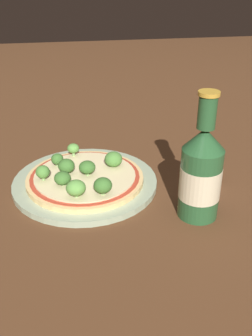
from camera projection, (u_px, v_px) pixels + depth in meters
ground_plane at (85, 185)px, 0.77m from camera, size 3.00×3.00×0.00m
plate at (85, 183)px, 0.77m from camera, size 0.28×0.28×0.01m
pizza at (83, 178)px, 0.76m from camera, size 0.23×0.23×0.01m
broccoli_floret_0 at (114, 159)px, 0.78m from camera, size 0.04×0.04×0.03m
broccoli_floret_1 at (76, 188)px, 0.68m from camera, size 0.03×0.03×0.03m
broccoli_floret_2 at (66, 166)px, 0.75m from camera, size 0.03×0.03×0.03m
broccoli_floret_3 at (103, 185)px, 0.69m from camera, size 0.03×0.03×0.03m
broccoli_floret_4 at (73, 148)px, 0.82m from camera, size 0.02×0.02×0.03m
broccoli_floret_5 at (62, 178)px, 0.72m from camera, size 0.03×0.03×0.03m
broccoli_floret_6 at (57, 159)px, 0.78m from camera, size 0.02×0.02×0.03m
broccoli_floret_7 at (87, 167)px, 0.75m from camera, size 0.03×0.03×0.03m
broccoli_floret_8 at (43, 172)px, 0.73m from camera, size 0.03×0.03×0.03m
beer_bottle at (201, 173)px, 0.65m from camera, size 0.07×0.07×0.22m
pepper_shaker at (210, 166)px, 0.76m from camera, size 0.04×0.04×0.08m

